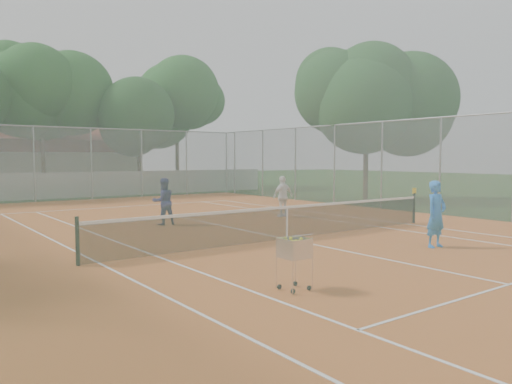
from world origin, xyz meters
TOP-DOWN VIEW (x-y plane):
  - ground at (0.00, 0.00)m, footprint 120.00×120.00m
  - court_pad at (0.00, 0.00)m, footprint 18.00×34.00m
  - court_lines at (0.00, 0.00)m, footprint 10.98×23.78m
  - tennis_net at (0.00, 0.00)m, footprint 11.88×0.10m
  - perimeter_fence at (0.00, 0.00)m, footprint 18.00×34.00m
  - boundary_wall at (0.00, 19.00)m, footprint 26.00×0.30m
  - clubhouse at (-2.00, 29.00)m, footprint 16.40×9.00m
  - tropical_trees at (0.00, 22.00)m, footprint 29.00×19.00m
  - player_near at (2.31, -3.31)m, footprint 0.66×0.45m
  - player_far_left at (-1.50, 4.90)m, footprint 0.85×0.69m
  - player_far_right at (3.38, 4.27)m, footprint 0.96×0.41m
  - ball_hopper at (-3.47, -4.33)m, footprint 0.57×0.57m

SIDE VIEW (x-z plane):
  - ground at x=0.00m, z-range 0.00..0.00m
  - court_pad at x=0.00m, z-range 0.00..0.02m
  - court_lines at x=0.00m, z-range 0.02..0.03m
  - tennis_net at x=0.00m, z-range 0.02..1.00m
  - ball_hopper at x=-3.47m, z-range 0.02..1.04m
  - boundary_wall at x=0.00m, z-range 0.00..1.50m
  - player_far_right at x=3.38m, z-range 0.02..1.64m
  - player_far_left at x=-1.50m, z-range 0.02..1.65m
  - player_near at x=2.31m, z-range 0.02..1.77m
  - perimeter_fence at x=0.00m, z-range 0.00..4.00m
  - clubhouse at x=-2.00m, z-range 0.00..4.40m
  - tropical_trees at x=0.00m, z-range 0.00..10.00m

